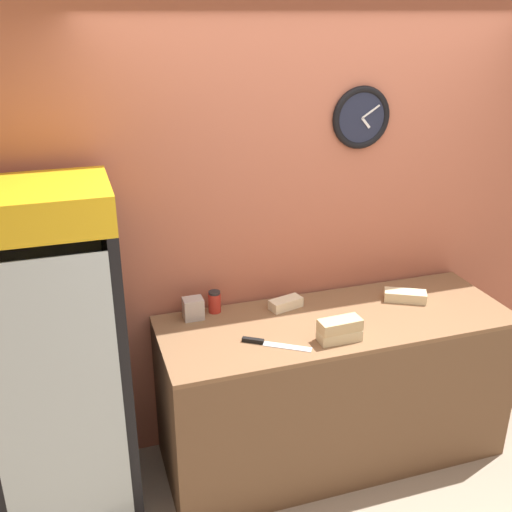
% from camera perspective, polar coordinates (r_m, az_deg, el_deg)
% --- Properties ---
extents(wall_back, '(5.20, 0.09, 2.70)m').
position_cam_1_polar(wall_back, '(3.52, 5.38, 3.34)').
color(wall_back, '#B7664C').
rests_on(wall_back, ground_plane).
extents(prep_counter, '(1.98, 0.71, 0.91)m').
position_cam_1_polar(prep_counter, '(3.60, 7.38, -12.34)').
color(prep_counter, brown).
rests_on(prep_counter, ground_plane).
extents(beverage_cooler, '(0.68, 0.62, 1.80)m').
position_cam_1_polar(beverage_cooler, '(3.14, -18.78, -7.92)').
color(beverage_cooler, black).
rests_on(beverage_cooler, ground_plane).
extents(sandwich_stack_bottom, '(0.22, 0.10, 0.06)m').
position_cam_1_polar(sandwich_stack_bottom, '(3.15, 7.95, -7.47)').
color(sandwich_stack_bottom, beige).
rests_on(sandwich_stack_bottom, prep_counter).
extents(sandwich_stack_middle, '(0.23, 0.11, 0.06)m').
position_cam_1_polar(sandwich_stack_middle, '(3.12, 8.01, -6.51)').
color(sandwich_stack_middle, tan).
rests_on(sandwich_stack_middle, sandwich_stack_bottom).
extents(sandwich_flat_left, '(0.26, 0.20, 0.06)m').
position_cam_1_polar(sandwich_flat_left, '(3.63, 14.02, -3.71)').
color(sandwich_flat_left, beige).
rests_on(sandwich_flat_left, prep_counter).
extents(sandwich_flat_right, '(0.21, 0.13, 0.06)m').
position_cam_1_polar(sandwich_flat_right, '(3.44, 2.85, -4.53)').
color(sandwich_flat_right, beige).
rests_on(sandwich_flat_right, prep_counter).
extents(chefs_knife, '(0.32, 0.23, 0.02)m').
position_cam_1_polar(chefs_knife, '(3.10, 1.03, -8.28)').
color(chefs_knife, silver).
rests_on(chefs_knife, prep_counter).
extents(condiment_jar, '(0.07, 0.07, 0.13)m').
position_cam_1_polar(condiment_jar, '(3.39, -3.97, -4.37)').
color(condiment_jar, '#B72D23').
rests_on(condiment_jar, prep_counter).
extents(napkin_dispenser, '(0.11, 0.09, 0.12)m').
position_cam_1_polar(napkin_dispenser, '(3.33, -6.00, -4.99)').
color(napkin_dispenser, '#B7B2AD').
rests_on(napkin_dispenser, prep_counter).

